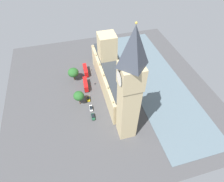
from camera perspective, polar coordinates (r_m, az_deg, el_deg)
The scene contains 14 objects.
ground_plane at distance 121.24m, azimuth -1.03°, elevation 0.98°, with size 128.16×128.16×0.00m, color #424244.
river_thames at distance 130.48m, azimuth 12.79°, elevation 3.66°, with size 33.85×115.34×0.25m, color slate.
parliament_building at distance 116.27m, azimuth -0.40°, elevation 5.33°, with size 13.81×56.68×32.44m.
clock_tower at distance 76.33m, azimuth 5.40°, elevation 0.21°, with size 9.32×9.32×60.84m.
double_decker_bus_corner at distance 131.45m, azimuth -8.14°, elevation 6.31°, with size 2.96×10.58×4.75m.
double_decker_bus_opposite_hall at distance 121.02m, azimuth -8.09°, elevation 2.06°, with size 3.24×10.65×4.75m.
car_yellow_cab_near_tower at distance 114.61m, azimuth -7.28°, elevation -2.31°, with size 2.13×4.34×1.74m.
car_white_under_trees at distance 109.61m, azimuth -6.44°, elevation -5.24°, with size 2.06×4.56×1.74m.
car_dark_green_far_end at distance 105.86m, azimuth -5.84°, elevation -7.79°, with size 1.85×4.52×1.74m.
pedestrian_by_river_gate at distance 123.45m, azimuth -5.22°, elevation 2.28°, with size 0.66×0.71×1.70m.
pedestrian_midblock at distance 134.58m, azimuth -6.55°, elevation 6.54°, with size 0.65×0.65×1.57m.
plane_tree_trailing at distance 108.68m, azimuth -10.17°, elevation -1.48°, with size 6.14×6.14×9.60m.
plane_tree_leading at distance 125.07m, azimuth -11.80°, elevation 5.56°, with size 7.02×7.02×9.45m.
street_lamp_kerbside at distance 130.83m, azimuth -11.89°, elevation 6.30°, with size 0.56×0.56×5.79m.
Camera 1 is at (20.43, 82.61, 86.35)m, focal length 29.80 mm.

